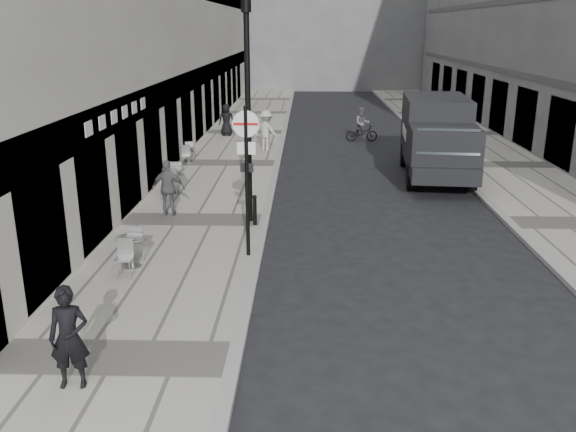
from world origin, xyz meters
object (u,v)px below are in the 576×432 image
lamppost (248,103)px  cyclist (362,128)px  sign_post (247,162)px  panel_van (437,134)px  walking_man (69,338)px

lamppost → cyclist: bearing=72.1°
sign_post → lamppost: 2.93m
panel_van → cyclist: (-2.11, 7.33, -0.99)m
sign_post → cyclist: sign_post is taller
walking_man → lamppost: bearing=70.4°
cyclist → sign_post: bearing=-110.2°
walking_man → sign_post: bearing=62.7°
lamppost → walking_man: bearing=-103.1°
walking_man → lamppost: (1.96, 8.44, 2.51)m
walking_man → sign_post: sign_post is taller
sign_post → panel_van: (6.22, 8.78, -0.79)m
sign_post → lamppost: lamppost is taller
walking_man → sign_post: size_ratio=0.46×
walking_man → panel_van: size_ratio=0.26×
walking_man → cyclist: (6.27, 21.82, -0.29)m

